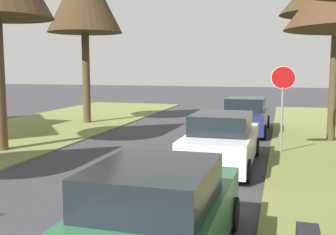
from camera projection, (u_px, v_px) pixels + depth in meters
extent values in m
cylinder|color=#9EA0A5|center=(282.00, 121.00, 13.47)|extent=(0.07, 0.61, 2.20)
cylinder|color=white|center=(283.00, 78.00, 13.62)|extent=(0.82, 0.25, 0.79)
cylinder|color=red|center=(283.00, 78.00, 13.62)|extent=(0.77, 0.26, 0.74)
cylinder|color=#4B3F23|center=(334.00, 78.00, 15.62)|extent=(0.31, 0.31, 4.84)
cylinder|color=#4B3F23|center=(321.00, 3.00, 15.51)|extent=(0.34, 1.27, 1.00)
cylinder|color=#4B3F23|center=(324.00, 5.00, 15.83)|extent=(1.07, 1.03, 0.97)
cylinder|color=#4F3D26|center=(86.00, 78.00, 20.84)|extent=(0.39, 0.39, 4.57)
cylinder|color=#4F3D26|center=(93.00, 24.00, 20.81)|extent=(0.97, 0.71, 1.03)
cylinder|color=#4F3D26|center=(79.00, 16.00, 20.06)|extent=(1.05, 0.32, 1.61)
cube|color=#28663D|center=(158.00, 228.00, 5.90)|extent=(1.86, 4.42, 0.85)
cube|color=black|center=(153.00, 185.00, 5.60)|extent=(1.62, 2.04, 0.56)
cylinder|color=black|center=(141.00, 205.00, 7.75)|extent=(0.21, 0.60, 0.60)
cylinder|color=black|center=(232.00, 214.00, 7.27)|extent=(0.21, 0.60, 0.60)
cube|color=white|center=(222.00, 146.00, 12.03)|extent=(1.86, 4.42, 0.85)
cube|color=black|center=(221.00, 123.00, 11.74)|extent=(1.62, 2.04, 0.56)
cylinder|color=black|center=(204.00, 144.00, 13.88)|extent=(0.21, 0.60, 0.60)
cylinder|color=black|center=(256.00, 146.00, 13.40)|extent=(0.21, 0.60, 0.60)
cylinder|color=black|center=(180.00, 166.00, 10.74)|extent=(0.21, 0.60, 0.60)
cylinder|color=black|center=(246.00, 171.00, 10.26)|extent=(0.21, 0.60, 0.60)
cube|color=navy|center=(246.00, 119.00, 18.12)|extent=(1.86, 4.42, 0.85)
cube|color=black|center=(246.00, 104.00, 17.82)|extent=(1.62, 2.04, 0.56)
cylinder|color=black|center=(231.00, 120.00, 19.97)|extent=(0.21, 0.60, 0.60)
cylinder|color=black|center=(267.00, 122.00, 19.49)|extent=(0.21, 0.60, 0.60)
cylinder|color=black|center=(220.00, 130.00, 16.82)|extent=(0.21, 0.60, 0.60)
cylinder|color=black|center=(263.00, 132.00, 16.34)|extent=(0.21, 0.60, 0.60)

